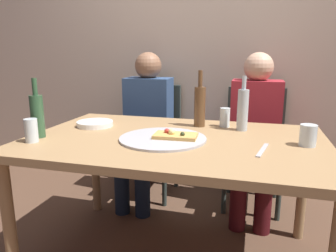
% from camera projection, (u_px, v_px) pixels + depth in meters
% --- Properties ---
extents(back_wall, '(6.00, 0.10, 2.60)m').
position_uv_depth(back_wall, '(209.00, 35.00, 2.60)').
color(back_wall, '#BCA893').
rests_on(back_wall, ground_plane).
extents(dining_table, '(1.55, 0.99, 0.73)m').
position_uv_depth(dining_table, '(175.00, 151.00, 1.71)').
color(dining_table, '#99754C').
rests_on(dining_table, ground_plane).
extents(pizza_tray, '(0.45, 0.45, 0.01)m').
position_uv_depth(pizza_tray, '(163.00, 139.00, 1.66)').
color(pizza_tray, '#ADADB2').
rests_on(pizza_tray, dining_table).
extents(pizza_slice_last, '(0.23, 0.14, 0.05)m').
position_uv_depth(pizza_slice_last, '(175.00, 135.00, 1.65)').
color(pizza_slice_last, tan).
rests_on(pizza_slice_last, pizza_tray).
extents(wine_bottle, '(0.07, 0.07, 0.34)m').
position_uv_depth(wine_bottle, '(200.00, 105.00, 1.92)').
color(wine_bottle, brown).
rests_on(wine_bottle, dining_table).
extents(beer_bottle, '(0.07, 0.07, 0.31)m').
position_uv_depth(beer_bottle, '(37.00, 115.00, 1.68)').
color(beer_bottle, '#2D5133').
rests_on(beer_bottle, dining_table).
extents(water_bottle, '(0.06, 0.06, 0.31)m').
position_uv_depth(water_bottle, '(243.00, 109.00, 1.82)').
color(water_bottle, '#B2BCC1').
rests_on(water_bottle, dining_table).
extents(tumbler_near, '(0.06, 0.06, 0.11)m').
position_uv_depth(tumbler_near, '(225.00, 117.00, 1.93)').
color(tumbler_near, silver).
rests_on(tumbler_near, dining_table).
extents(tumbler_far, '(0.06, 0.06, 0.12)m').
position_uv_depth(tumbler_far, '(31.00, 131.00, 1.60)').
color(tumbler_far, silver).
rests_on(tumbler_far, dining_table).
extents(wine_glass, '(0.08, 0.08, 0.10)m').
position_uv_depth(wine_glass, '(308.00, 135.00, 1.53)').
color(wine_glass, silver).
rests_on(wine_glass, dining_table).
extents(plate_stack, '(0.22, 0.22, 0.03)m').
position_uv_depth(plate_stack, '(95.00, 124.00, 1.95)').
color(plate_stack, white).
rests_on(plate_stack, dining_table).
extents(table_knife, '(0.06, 0.22, 0.01)m').
position_uv_depth(table_knife, '(263.00, 150.00, 1.47)').
color(table_knife, '#B7B7BC').
rests_on(table_knife, dining_table).
extents(chair_left, '(0.44, 0.44, 0.90)m').
position_uv_depth(chair_left, '(151.00, 132.00, 2.69)').
color(chair_left, '#2D3833').
rests_on(chair_left, ground_plane).
extents(chair_right, '(0.44, 0.44, 0.90)m').
position_uv_depth(chair_right, '(254.00, 139.00, 2.48)').
color(chair_right, '#2D3833').
rests_on(chair_right, ground_plane).
extents(guest_in_sweater, '(0.36, 0.56, 1.17)m').
position_uv_depth(guest_in_sweater, '(145.00, 121.00, 2.52)').
color(guest_in_sweater, navy).
rests_on(guest_in_sweater, ground_plane).
extents(guest_in_beanie, '(0.36, 0.56, 1.17)m').
position_uv_depth(guest_in_beanie, '(255.00, 127.00, 2.30)').
color(guest_in_beanie, maroon).
rests_on(guest_in_beanie, ground_plane).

